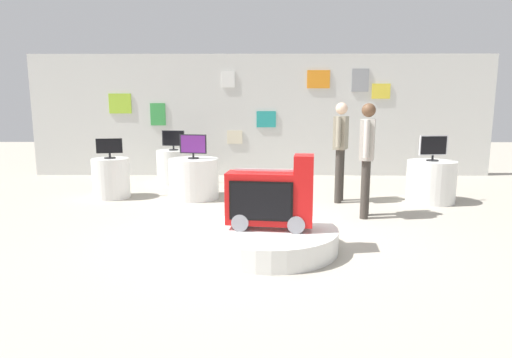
% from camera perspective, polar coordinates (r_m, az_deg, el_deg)
% --- Properties ---
extents(ground_plane, '(30.00, 30.00, 0.00)m').
position_cam_1_polar(ground_plane, '(5.47, 1.08, -7.55)').
color(ground_plane, '#A8A091').
extents(back_wall_display, '(10.94, 0.13, 2.85)m').
position_cam_1_polar(back_wall_display, '(10.12, 0.78, 8.56)').
color(back_wall_display, silver).
rests_on(back_wall_display, ground).
extents(main_display_pedestal, '(1.57, 1.57, 0.25)m').
position_cam_1_polar(main_display_pedestal, '(4.90, 1.82, -8.07)').
color(main_display_pedestal, silver).
rests_on(main_display_pedestal, ground).
extents(novelty_firetruck_tv, '(1.01, 0.48, 0.85)m').
position_cam_1_polar(novelty_firetruck_tv, '(4.77, 2.08, -2.70)').
color(novelty_firetruck_tv, gray).
rests_on(novelty_firetruck_tv, main_display_pedestal).
extents(display_pedestal_left_rear, '(0.66, 0.66, 0.72)m').
position_cam_1_polar(display_pedestal_left_rear, '(8.06, -19.03, 0.12)').
color(display_pedestal_left_rear, silver).
rests_on(display_pedestal_left_rear, ground).
extents(tv_on_left_rear, '(0.45, 0.20, 0.36)m').
position_cam_1_polar(tv_on_left_rear, '(7.99, -19.26, 4.05)').
color(tv_on_left_rear, black).
rests_on(tv_on_left_rear, display_pedestal_left_rear).
extents(display_pedestal_center_rear, '(0.74, 0.74, 0.72)m').
position_cam_1_polar(display_pedestal_center_rear, '(9.27, -11.02, 1.64)').
color(display_pedestal_center_rear, silver).
rests_on(display_pedestal_center_rear, ground).
extents(tv_on_center_rear, '(0.48, 0.20, 0.42)m').
position_cam_1_polar(tv_on_center_rear, '(9.20, -11.14, 5.28)').
color(tv_on_center_rear, black).
rests_on(tv_on_center_rear, display_pedestal_center_rear).
extents(display_pedestal_right_rear, '(0.81, 0.81, 0.72)m').
position_cam_1_polar(display_pedestal_right_rear, '(7.86, 22.60, -0.32)').
color(display_pedestal_right_rear, silver).
rests_on(display_pedestal_right_rear, ground).
extents(tv_on_right_rear, '(0.50, 0.20, 0.44)m').
position_cam_1_polar(tv_on_right_rear, '(7.79, 22.89, 4.04)').
color(tv_on_right_rear, black).
rests_on(tv_on_right_rear, display_pedestal_right_rear).
extents(display_pedestal_far_right, '(0.89, 0.89, 0.72)m').
position_cam_1_polar(display_pedestal_far_right, '(7.66, -8.41, 0.07)').
color(display_pedestal_far_right, silver).
rests_on(display_pedestal_far_right, ground).
extents(tv_on_far_right, '(0.49, 0.19, 0.43)m').
position_cam_1_polar(tv_on_far_right, '(7.58, -8.52, 4.53)').
color(tv_on_far_right, black).
rests_on(tv_on_far_right, display_pedestal_far_right).
extents(shopper_browsing_near_truck, '(0.32, 0.53, 1.70)m').
position_cam_1_polar(shopper_browsing_near_truck, '(7.34, 11.38, 4.65)').
color(shopper_browsing_near_truck, '#38332D').
rests_on(shopper_browsing_near_truck, ground).
extents(shopper_browsing_rear, '(0.30, 0.54, 1.68)m').
position_cam_1_polar(shopper_browsing_rear, '(6.37, 14.79, 3.64)').
color(shopper_browsing_rear, '#38332D').
rests_on(shopper_browsing_rear, ground).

